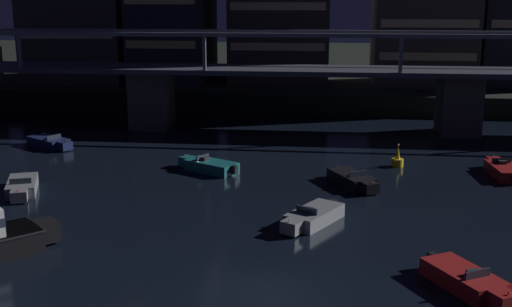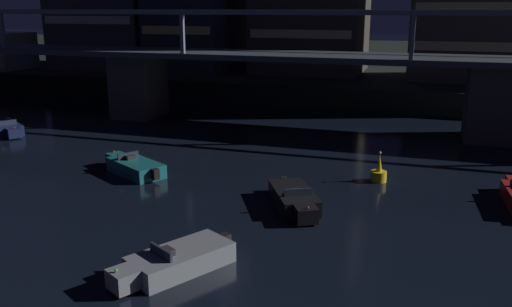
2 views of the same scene
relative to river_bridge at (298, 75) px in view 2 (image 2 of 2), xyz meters
The scene contains 7 objects.
far_riverbank 48.11m from the river_bridge, 90.00° to the left, with size 240.00×80.00×2.20m, color black.
river_bridge is the anchor object (origin of this frame).
speedboat_near_center 23.45m from the river_bridge, 155.83° to the right, with size 4.79×3.80×1.16m.
speedboat_near_right 26.46m from the river_bridge, 86.20° to the right, with size 3.59×4.87×1.16m.
speedboat_far_left 19.10m from the river_bridge, 76.69° to the right, with size 3.47×4.91×1.16m.
speedboat_far_center 17.27m from the river_bridge, 111.36° to the right, with size 4.86×3.61×1.16m.
channel_buoy 15.47m from the river_bridge, 58.42° to the right, with size 0.90×0.90×1.76m.
Camera 2 is at (10.21, -7.41, 9.52)m, focal length 37.86 mm.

